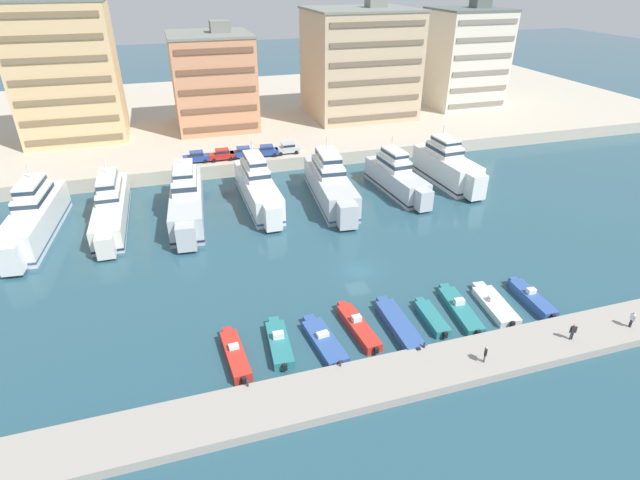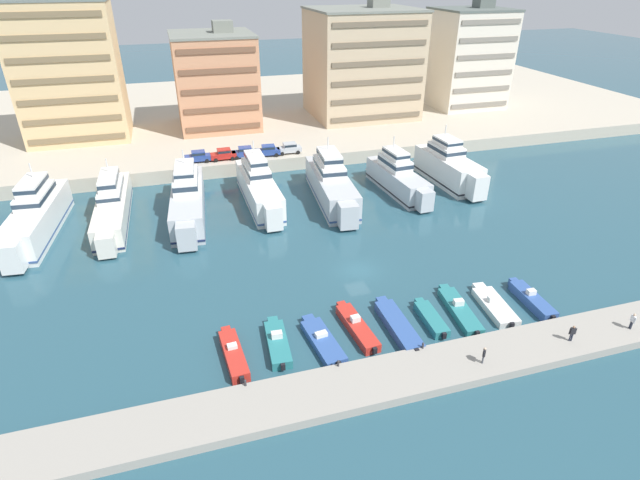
{
  "view_description": "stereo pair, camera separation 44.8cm",
  "coord_description": "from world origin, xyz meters",
  "px_view_note": "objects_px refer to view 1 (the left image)",
  "views": [
    {
      "loc": [
        -17.98,
        -43.98,
        29.91
      ],
      "look_at": [
        -3.37,
        3.63,
        2.5
      ],
      "focal_mm": 28.0,
      "sensor_mm": 36.0,
      "label": 1
    },
    {
      "loc": [
        -17.55,
        -44.11,
        29.91
      ],
      "look_at": [
        -3.37,
        3.63,
        2.5
      ],
      "focal_mm": 28.0,
      "sensor_mm": 36.0,
      "label": 2
    }
  ],
  "objects_px": {
    "motorboat_teal_mid_right": "(460,309)",
    "car_red_left": "(222,154)",
    "motorboat_red_center_left": "(358,327)",
    "yacht_ivory_left": "(111,206)",
    "motorboat_red_far_left": "(235,355)",
    "motorboat_blue_mid_left": "(324,341)",
    "car_silver_center": "(288,148)",
    "car_blue_mid_left": "(243,152)",
    "yacht_silver_mid_left": "(187,199)",
    "motorboat_teal_center_right": "(432,318)",
    "motorboat_blue_center": "(399,325)",
    "yacht_silver_center": "(330,184)",
    "motorboat_teal_left": "(279,343)",
    "pedestrian_mid_deck": "(573,331)",
    "yacht_white_far_left": "(35,217)",
    "motorboat_white_right": "(494,304)",
    "yacht_white_mid_right": "(447,166)",
    "car_blue_far_left": "(196,157)",
    "yacht_silver_center_right": "(397,177)",
    "pedestrian_far_side": "(633,318)",
    "car_blue_center_left": "(266,150)",
    "motorboat_blue_far_right": "(532,298)",
    "pedestrian_near_edge": "(486,353)",
    "yacht_white_center_left": "(258,187)"
  },
  "relations": [
    {
      "from": "motorboat_teal_mid_right",
      "to": "car_red_left",
      "type": "height_order",
      "value": "car_red_left"
    },
    {
      "from": "motorboat_red_center_left",
      "to": "yacht_ivory_left",
      "type": "bearing_deg",
      "value": 126.28
    },
    {
      "from": "motorboat_red_far_left",
      "to": "motorboat_blue_mid_left",
      "type": "bearing_deg",
      "value": -2.59
    },
    {
      "from": "car_silver_center",
      "to": "car_blue_mid_left",
      "type": "bearing_deg",
      "value": 179.79
    },
    {
      "from": "yacht_silver_mid_left",
      "to": "motorboat_teal_center_right",
      "type": "height_order",
      "value": "yacht_silver_mid_left"
    },
    {
      "from": "motorboat_blue_center",
      "to": "motorboat_teal_mid_right",
      "type": "height_order",
      "value": "motorboat_teal_mid_right"
    },
    {
      "from": "motorboat_blue_center",
      "to": "motorboat_teal_mid_right",
      "type": "relative_size",
      "value": 1.02
    },
    {
      "from": "yacht_silver_center",
      "to": "yacht_silver_mid_left",
      "type": "bearing_deg",
      "value": 178.03
    },
    {
      "from": "motorboat_blue_mid_left",
      "to": "motorboat_teal_left",
      "type": "bearing_deg",
      "value": 168.5
    },
    {
      "from": "pedestrian_mid_deck",
      "to": "yacht_silver_center",
      "type": "bearing_deg",
      "value": 105.9
    },
    {
      "from": "yacht_ivory_left",
      "to": "motorboat_teal_mid_right",
      "type": "relative_size",
      "value": 2.69
    },
    {
      "from": "yacht_white_far_left",
      "to": "motorboat_white_right",
      "type": "distance_m",
      "value": 55.13
    },
    {
      "from": "motorboat_teal_mid_right",
      "to": "motorboat_blue_mid_left",
      "type": "bearing_deg",
      "value": -177.53
    },
    {
      "from": "yacht_white_mid_right",
      "to": "motorboat_teal_mid_right",
      "type": "bearing_deg",
      "value": -117.21
    },
    {
      "from": "car_blue_far_left",
      "to": "car_blue_mid_left",
      "type": "distance_m",
      "value": 7.52
    },
    {
      "from": "yacht_silver_center",
      "to": "car_blue_far_left",
      "type": "relative_size",
      "value": 4.98
    },
    {
      "from": "motorboat_teal_left",
      "to": "motorboat_teal_mid_right",
      "type": "xyz_separation_m",
      "value": [
        18.15,
        -0.19,
        -0.07
      ]
    },
    {
      "from": "motorboat_blue_center",
      "to": "car_red_left",
      "type": "relative_size",
      "value": 2.03
    },
    {
      "from": "yacht_silver_center_right",
      "to": "car_blue_mid_left",
      "type": "relative_size",
      "value": 3.98
    },
    {
      "from": "yacht_white_mid_right",
      "to": "car_red_left",
      "type": "relative_size",
      "value": 4.0
    },
    {
      "from": "motorboat_blue_center",
      "to": "pedestrian_far_side",
      "type": "xyz_separation_m",
      "value": [
        19.97,
        -6.89,
        1.35
      ]
    },
    {
      "from": "yacht_white_far_left",
      "to": "car_blue_center_left",
      "type": "bearing_deg",
      "value": 24.7
    },
    {
      "from": "motorboat_red_far_left",
      "to": "motorboat_blue_far_right",
      "type": "xyz_separation_m",
      "value": [
        29.89,
        -0.45,
        -0.0
      ]
    },
    {
      "from": "yacht_ivory_left",
      "to": "motorboat_blue_far_right",
      "type": "bearing_deg",
      "value": -38.0
    },
    {
      "from": "motorboat_white_right",
      "to": "car_blue_mid_left",
      "type": "height_order",
      "value": "car_blue_mid_left"
    },
    {
      "from": "car_red_left",
      "to": "pedestrian_far_side",
      "type": "relative_size",
      "value": 2.47
    },
    {
      "from": "yacht_silver_mid_left",
      "to": "pedestrian_far_side",
      "type": "xyz_separation_m",
      "value": [
        37.06,
        -37.59,
        -0.64
      ]
    },
    {
      "from": "motorboat_blue_far_right",
      "to": "pedestrian_near_edge",
      "type": "distance_m",
      "value": 12.28
    },
    {
      "from": "yacht_silver_center_right",
      "to": "car_blue_center_left",
      "type": "height_order",
      "value": "yacht_silver_center_right"
    },
    {
      "from": "motorboat_red_center_left",
      "to": "motorboat_teal_mid_right",
      "type": "xyz_separation_m",
      "value": [
        10.61,
        -0.26,
        -0.09
      ]
    },
    {
      "from": "yacht_silver_center_right",
      "to": "motorboat_white_right",
      "type": "distance_m",
      "value": 30.0
    },
    {
      "from": "motorboat_teal_left",
      "to": "car_red_left",
      "type": "xyz_separation_m",
      "value": [
        0.87,
        44.72,
        2.71
      ]
    },
    {
      "from": "yacht_ivory_left",
      "to": "car_blue_center_left",
      "type": "distance_m",
      "value": 27.03
    },
    {
      "from": "yacht_white_far_left",
      "to": "motorboat_red_center_left",
      "type": "relative_size",
      "value": 2.65
    },
    {
      "from": "yacht_white_mid_right",
      "to": "motorboat_teal_center_right",
      "type": "distance_m",
      "value": 36.33
    },
    {
      "from": "yacht_silver_center_right",
      "to": "yacht_white_mid_right",
      "type": "distance_m",
      "value": 9.06
    },
    {
      "from": "yacht_silver_mid_left",
      "to": "motorboat_red_far_left",
      "type": "relative_size",
      "value": 2.98
    },
    {
      "from": "motorboat_blue_mid_left",
      "to": "pedestrian_mid_deck",
      "type": "bearing_deg",
      "value": -17.91
    },
    {
      "from": "yacht_ivory_left",
      "to": "motorboat_teal_center_right",
      "type": "relative_size",
      "value": 3.7
    },
    {
      "from": "motorboat_blue_far_right",
      "to": "car_red_left",
      "type": "height_order",
      "value": "car_red_left"
    },
    {
      "from": "yacht_silver_center_right",
      "to": "car_blue_mid_left",
      "type": "bearing_deg",
      "value": 142.92
    },
    {
      "from": "pedestrian_mid_deck",
      "to": "pedestrian_far_side",
      "type": "height_order",
      "value": "pedestrian_far_side"
    },
    {
      "from": "yacht_silver_center",
      "to": "car_blue_center_left",
      "type": "relative_size",
      "value": 4.84
    },
    {
      "from": "yacht_silver_center_right",
      "to": "motorboat_blue_center",
      "type": "xyz_separation_m",
      "value": [
        -13.49,
        -30.07,
        -1.8
      ]
    },
    {
      "from": "yacht_white_center_left",
      "to": "motorboat_teal_mid_right",
      "type": "relative_size",
      "value": 2.38
    },
    {
      "from": "motorboat_white_right",
      "to": "car_red_left",
      "type": "xyz_separation_m",
      "value": [
        -20.98,
        45.24,
        2.78
      ]
    },
    {
      "from": "yacht_silver_center",
      "to": "motorboat_teal_center_right",
      "type": "xyz_separation_m",
      "value": [
        0.46,
        -29.89,
        -2.09
      ]
    },
    {
      "from": "car_silver_center",
      "to": "pedestrian_mid_deck",
      "type": "xyz_separation_m",
      "value": [
        12.97,
        -52.26,
        -1.36
      ]
    },
    {
      "from": "yacht_white_center_left",
      "to": "yacht_ivory_left",
      "type": "bearing_deg",
      "value": 179.11
    },
    {
      "from": "yacht_silver_center",
      "to": "car_red_left",
      "type": "bearing_deg",
      "value": 130.99
    }
  ]
}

